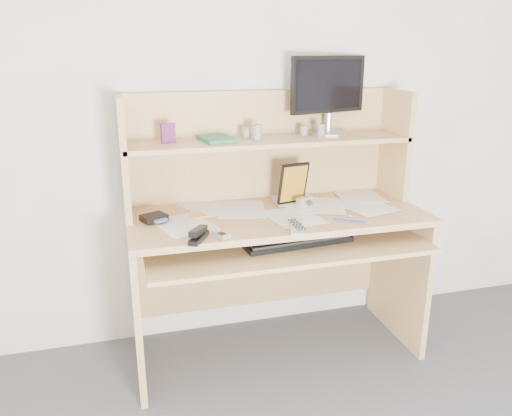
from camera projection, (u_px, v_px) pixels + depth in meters
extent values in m
cube|color=white|center=(260.00, 100.00, 2.52)|extent=(3.60, 0.04, 2.50)
cube|color=tan|center=(277.00, 216.00, 2.38)|extent=(1.40, 0.60, 0.03)
cube|color=tan|center=(136.00, 305.00, 2.32)|extent=(0.03, 0.56, 0.72)
cube|color=tan|center=(399.00, 272.00, 2.66)|extent=(0.03, 0.56, 0.72)
cube|color=tan|center=(261.00, 268.00, 2.76)|extent=(1.34, 0.02, 0.41)
cube|color=tan|center=(285.00, 244.00, 2.30)|extent=(1.28, 0.55, 0.02)
cube|color=tan|center=(261.00, 145.00, 2.56)|extent=(1.40, 0.02, 0.55)
cube|color=tan|center=(124.00, 158.00, 2.26)|extent=(0.03, 0.30, 0.55)
cube|color=tan|center=(395.00, 144.00, 2.60)|extent=(0.03, 0.30, 0.55)
cube|color=tan|center=(269.00, 141.00, 2.41)|extent=(1.38, 0.30, 0.02)
cube|color=silver|center=(277.00, 212.00, 2.37)|extent=(1.32, 0.54, 0.01)
cube|color=black|center=(296.00, 240.00, 2.28)|extent=(0.52, 0.23, 0.02)
cube|color=black|center=(296.00, 236.00, 2.27)|extent=(0.48, 0.21, 0.01)
cube|color=#A8A7A2|center=(297.00, 228.00, 2.13)|extent=(0.11, 0.21, 0.02)
cube|color=silver|center=(221.00, 234.00, 2.06)|extent=(0.07, 0.09, 0.02)
cube|color=black|center=(199.00, 234.00, 2.02)|extent=(0.11, 0.15, 0.05)
cube|color=black|center=(154.00, 217.00, 2.25)|extent=(0.13, 0.12, 0.03)
cube|color=yellow|center=(198.00, 216.00, 2.32)|extent=(0.08, 0.08, 0.01)
cube|color=silver|center=(304.00, 202.00, 2.44)|extent=(0.09, 0.06, 0.05)
cube|color=black|center=(293.00, 183.00, 2.47)|extent=(0.15, 0.05, 0.21)
cylinder|color=#172DB0|center=(349.00, 220.00, 2.24)|extent=(0.13, 0.09, 0.01)
cube|color=maroon|center=(168.00, 133.00, 2.28)|extent=(0.07, 0.04, 0.09)
cube|color=#378B4E|center=(217.00, 139.00, 2.35)|extent=(0.17, 0.21, 0.02)
cylinder|color=black|center=(246.00, 133.00, 2.42)|extent=(0.05, 0.05, 0.05)
cylinder|color=silver|center=(257.00, 133.00, 2.36)|extent=(0.05, 0.05, 0.07)
cylinder|color=black|center=(304.00, 131.00, 2.49)|extent=(0.04, 0.04, 0.05)
cylinder|color=white|center=(321.00, 130.00, 2.45)|extent=(0.04, 0.04, 0.06)
cylinder|color=#999A9E|center=(328.00, 133.00, 2.54)|extent=(0.22, 0.22, 0.01)
cylinder|color=#999A9E|center=(328.00, 122.00, 2.53)|extent=(0.04, 0.04, 0.09)
cube|color=black|center=(328.00, 85.00, 2.49)|extent=(0.43, 0.15, 0.28)
cube|color=black|center=(330.00, 85.00, 2.48)|extent=(0.39, 0.12, 0.24)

